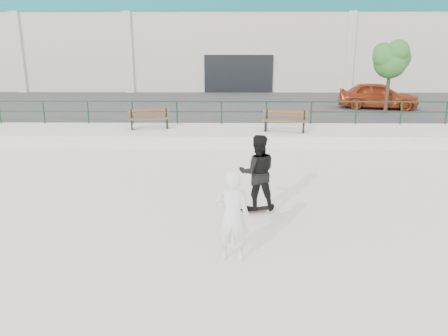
{
  "coord_description": "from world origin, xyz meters",
  "views": [
    {
      "loc": [
        -0.64,
        -8.63,
        3.98
      ],
      "look_at": [
        -0.78,
        2.0,
        0.94
      ],
      "focal_mm": 35.0,
      "sensor_mm": 36.0,
      "label": 1
    }
  ],
  "objects_px": {
    "skateboard": "(257,209)",
    "seated_skater": "(232,216)",
    "standing_skater": "(257,172)",
    "bench_right": "(285,121)",
    "red_car": "(378,95)",
    "tree": "(391,58)",
    "bench_left": "(149,119)"
  },
  "relations": [
    {
      "from": "bench_right",
      "to": "seated_skater",
      "type": "height_order",
      "value": "seated_skater"
    },
    {
      "from": "red_car",
      "to": "standing_skater",
      "type": "xyz_separation_m",
      "value": [
        -7.53,
        -14.4,
        -0.21
      ]
    },
    {
      "from": "bench_right",
      "to": "standing_skater",
      "type": "xyz_separation_m",
      "value": [
        -1.6,
        -7.76,
        0.09
      ]
    },
    {
      "from": "tree",
      "to": "skateboard",
      "type": "distance_m",
      "value": 15.17
    },
    {
      "from": "bench_left",
      "to": "standing_skater",
      "type": "xyz_separation_m",
      "value": [
        4.08,
        -8.31,
        0.11
      ]
    },
    {
      "from": "standing_skater",
      "to": "tree",
      "type": "bearing_deg",
      "value": -124.77
    },
    {
      "from": "standing_skater",
      "to": "bench_right",
      "type": "bearing_deg",
      "value": -106.11
    },
    {
      "from": "bench_right",
      "to": "tree",
      "type": "relative_size",
      "value": 0.52
    },
    {
      "from": "tree",
      "to": "bench_right",
      "type": "bearing_deg",
      "value": -139.38
    },
    {
      "from": "bench_right",
      "to": "red_car",
      "type": "relative_size",
      "value": 0.45
    },
    {
      "from": "standing_skater",
      "to": "seated_skater",
      "type": "bearing_deg",
      "value": 71.3
    },
    {
      "from": "bench_right",
      "to": "red_car",
      "type": "height_order",
      "value": "red_car"
    },
    {
      "from": "tree",
      "to": "standing_skater",
      "type": "relative_size",
      "value": 2.01
    },
    {
      "from": "skateboard",
      "to": "standing_skater",
      "type": "xyz_separation_m",
      "value": [
        -0.0,
        0.0,
        0.94
      ]
    },
    {
      "from": "tree",
      "to": "skateboard",
      "type": "height_order",
      "value": "tree"
    },
    {
      "from": "skateboard",
      "to": "bench_right",
      "type": "bearing_deg",
      "value": 59.72
    },
    {
      "from": "bench_right",
      "to": "red_car",
      "type": "distance_m",
      "value": 8.91
    },
    {
      "from": "skateboard",
      "to": "tree",
      "type": "bearing_deg",
      "value": 41.07
    },
    {
      "from": "bench_left",
      "to": "red_car",
      "type": "height_order",
      "value": "red_car"
    },
    {
      "from": "bench_right",
      "to": "skateboard",
      "type": "distance_m",
      "value": 7.97
    },
    {
      "from": "red_car",
      "to": "seated_skater",
      "type": "bearing_deg",
      "value": 167.11
    },
    {
      "from": "standing_skater",
      "to": "seated_skater",
      "type": "xyz_separation_m",
      "value": [
        -0.62,
        -2.44,
        -0.12
      ]
    },
    {
      "from": "bench_right",
      "to": "skateboard",
      "type": "bearing_deg",
      "value": -89.65
    },
    {
      "from": "bench_right",
      "to": "seated_skater",
      "type": "relative_size",
      "value": 1.08
    },
    {
      "from": "bench_left",
      "to": "bench_right",
      "type": "distance_m",
      "value": 5.71
    },
    {
      "from": "bench_left",
      "to": "seated_skater",
      "type": "bearing_deg",
      "value": -84.14
    },
    {
      "from": "seated_skater",
      "to": "tree",
      "type": "bearing_deg",
      "value": -113.14
    },
    {
      "from": "red_car",
      "to": "skateboard",
      "type": "distance_m",
      "value": 16.29
    },
    {
      "from": "tree",
      "to": "red_car",
      "type": "relative_size",
      "value": 0.86
    },
    {
      "from": "skateboard",
      "to": "seated_skater",
      "type": "bearing_deg",
      "value": -122.87
    },
    {
      "from": "standing_skater",
      "to": "skateboard",
      "type": "bearing_deg",
      "value": 88.22
    },
    {
      "from": "skateboard",
      "to": "seated_skater",
      "type": "distance_m",
      "value": 2.64
    }
  ]
}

